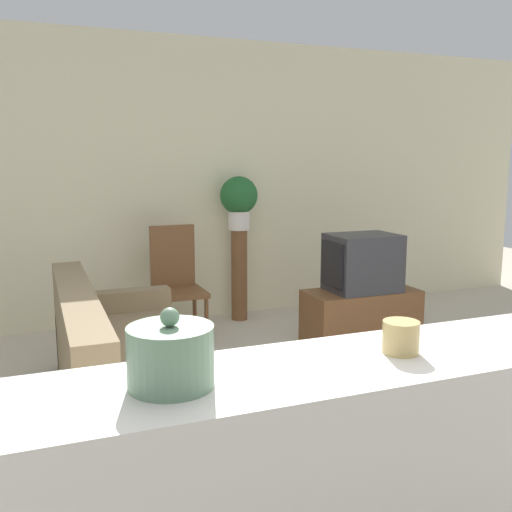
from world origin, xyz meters
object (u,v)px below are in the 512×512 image
Objects in this scene: potted_plant at (239,199)px; decorative_bowl at (171,356)px; couch at (128,371)px; television at (362,263)px; wooden_chair at (176,279)px.

potted_plant is 4.08m from decorative_bowl.
couch is 3.64× the size of television.
potted_plant reaches higher than wooden_chair.
couch is 4.04× the size of potted_plant.
couch is 2.41m from potted_plant.
television is at bearing -60.02° from potted_plant.
decorative_bowl is at bearing -130.02° from television.
couch is at bearing 84.88° from decorative_bowl.
couch is 9.32× the size of decorative_bowl.
television is 1.11× the size of potted_plant.
television is 1.60m from wooden_chair.
potted_plant is 2.31× the size of decorative_bowl.
television is 3.44m from decorative_bowl.
potted_plant reaches higher than television.
couch is 2.09× the size of wooden_chair.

